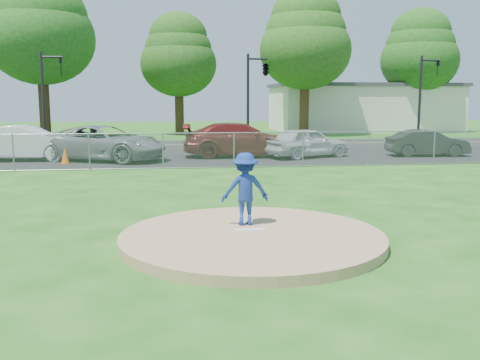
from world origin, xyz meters
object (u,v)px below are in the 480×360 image
object	(u,v)px
commercial_building	(362,107)
traffic_cone	(65,156)
traffic_signal_left	(47,91)
parked_car_darkred	(241,140)
tree_far_right	(420,51)
parked_car_white	(26,143)
tree_right	(305,38)
pitcher	(245,189)
tree_left	(40,25)
tree_center	(178,54)
parked_car_charcoal	(427,143)
parked_car_gray	(104,143)
parked_car_pearl	(307,142)
traffic_signal_center	(264,71)
traffic_signal_right	(424,92)

from	to	relation	value
commercial_building	traffic_cone	size ratio (longest dim) A/B	22.09
traffic_signal_left	parked_car_darkred	xyz separation A→B (m)	(10.61, -5.70, -2.50)
tree_far_right	parked_car_white	xyz separation A→B (m)	(-28.49, -19.09, -6.22)
traffic_signal_left	parked_car_darkred	bearing A→B (deg)	-28.24
tree_right	pitcher	world-z (taller)	tree_right
tree_left	parked_car_darkred	distance (m)	20.87
tree_far_right	pitcher	size ratio (longest dim) A/B	6.81
commercial_building	tree_center	bearing A→B (deg)	-166.76
commercial_building	tree_left	size ratio (longest dim) A/B	1.31
traffic_cone	parked_car_charcoal	size ratio (longest dim) A/B	0.18
tree_left	parked_car_white	xyz separation A→B (m)	(2.51, -15.09, -7.40)
parked_car_gray	tree_left	bearing A→B (deg)	45.63
commercial_building	parked_car_gray	size ratio (longest dim) A/B	2.74
tree_right	parked_car_white	bearing A→B (deg)	-137.38
commercial_building	parked_car_gray	xyz separation A→B (m)	(-20.84, -22.57, -1.32)
tree_left	tree_right	distance (m)	20.03
traffic_signal_left	pitcher	world-z (taller)	traffic_signal_left
parked_car_darkred	parked_car_pearl	xyz separation A→B (m)	(3.24, -0.70, -0.10)
traffic_signal_left	parked_car_gray	bearing A→B (deg)	-59.14
pitcher	parked_car_white	world-z (taller)	pitcher
parked_car_white	parked_car_gray	world-z (taller)	parked_car_white
traffic_signal_center	parked_car_darkred	xyz separation A→B (m)	(-2.12, -5.70, -3.75)
traffic_signal_right	parked_car_gray	world-z (taller)	traffic_signal_right
tree_center	parked_car_pearl	world-z (taller)	tree_center
parked_car_darkred	parked_car_charcoal	xyz separation A→B (m)	(9.56, -0.80, -0.18)
traffic_signal_right	parked_car_gray	bearing A→B (deg)	-160.99
tree_left	traffic_cone	world-z (taller)	tree_left
parked_car_white	parked_car_gray	xyz separation A→B (m)	(3.65, -0.48, -0.00)
traffic_signal_right	parked_car_charcoal	distance (m)	7.58
tree_center	traffic_signal_center	distance (m)	13.12
parked_car_gray	commercial_building	bearing A→B (deg)	-18.68
traffic_signal_center	parked_car_pearl	distance (m)	7.55
traffic_signal_right	tree_left	bearing A→B (deg)	160.37
tree_far_right	traffic_signal_right	distance (m)	14.69
tree_center	tree_right	size ratio (longest dim) A/B	0.85
traffic_signal_center	parked_car_gray	xyz separation A→B (m)	(-8.81, -6.57, -3.77)
tree_far_right	traffic_cone	world-z (taller)	tree_far_right
tree_left	traffic_signal_center	xyz separation A→B (m)	(14.97, -9.00, -3.63)
parked_car_pearl	tree_center	bearing A→B (deg)	-4.96
traffic_cone	parked_car_pearl	world-z (taller)	parked_car_pearl
traffic_signal_right	pitcher	bearing A→B (deg)	-123.95
tree_left	tree_center	distance (m)	10.59
pitcher	traffic_signal_center	bearing A→B (deg)	-102.56
traffic_signal_center	traffic_cone	world-z (taller)	traffic_signal_center
parked_car_gray	parked_car_charcoal	bearing A→B (deg)	-65.72
traffic_signal_right	commercial_building	bearing A→B (deg)	83.71
parked_car_charcoal	tree_far_right	bearing A→B (deg)	-19.22
traffic_signal_right	parked_car_pearl	distance (m)	11.46
traffic_signal_right	parked_car_white	bearing A→B (deg)	-164.99
tree_center	tree_right	xyz separation A→B (m)	(10.00, -2.00, 1.18)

